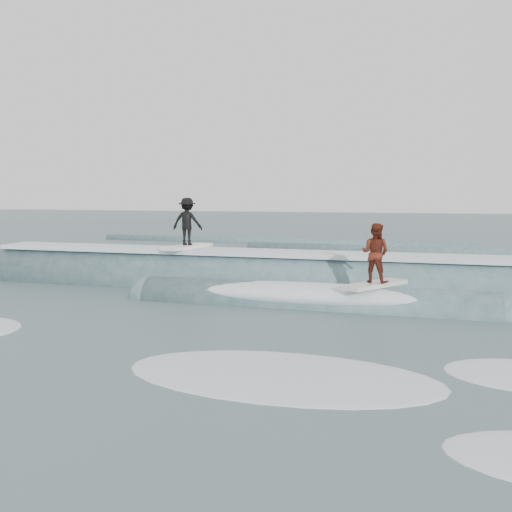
# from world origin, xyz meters

# --- Properties ---
(ground) EXTENTS (160.00, 160.00, 0.00)m
(ground) POSITION_xyz_m (0.00, 0.00, 0.00)
(ground) COLOR #3A5155
(ground) RESTS_ON ground
(breaking_wave) EXTENTS (21.31, 3.87, 2.18)m
(breaking_wave) POSITION_xyz_m (0.31, 6.10, 0.04)
(breaking_wave) COLOR #355759
(breaking_wave) RESTS_ON ground
(surfer_black) EXTENTS (0.97, 2.07, 1.56)m
(surfer_black) POSITION_xyz_m (-2.52, 6.48, 1.89)
(surfer_black) COLOR white
(surfer_black) RESTS_ON ground
(surfer_red) EXTENTS (1.53, 1.99, 1.55)m
(surfer_red) POSITION_xyz_m (3.40, 4.28, 1.28)
(surfer_red) COLOR silver
(surfer_red) RESTS_ON ground
(whitewater) EXTENTS (15.66, 6.95, 0.10)m
(whitewater) POSITION_xyz_m (0.76, -1.39, 0.00)
(whitewater) COLOR white
(whitewater) RESTS_ON ground
(far_swells) EXTENTS (38.55, 8.65, 0.80)m
(far_swells) POSITION_xyz_m (-1.20, 17.65, 0.00)
(far_swells) COLOR #355759
(far_swells) RESTS_ON ground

